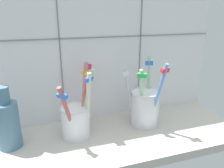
% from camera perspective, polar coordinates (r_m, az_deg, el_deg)
% --- Properties ---
extents(counter_slab, '(0.64, 0.22, 0.02)m').
position_cam_1_polar(counter_slab, '(0.55, 1.01, -14.04)').
color(counter_slab, '#BCB7AD').
rests_on(counter_slab, ground).
extents(tile_wall_back, '(0.64, 0.02, 0.45)m').
position_cam_1_polar(tile_wall_back, '(0.58, -2.83, 10.70)').
color(tile_wall_back, white).
rests_on(tile_wall_back, ground).
extents(toothbrush_cup_left, '(0.10, 0.11, 0.17)m').
position_cam_1_polar(toothbrush_cup_left, '(0.52, -9.07, -8.49)').
color(toothbrush_cup_left, white).
rests_on(toothbrush_cup_left, counter_slab).
extents(toothbrush_cup_right, '(0.09, 0.11, 0.18)m').
position_cam_1_polar(toothbrush_cup_right, '(0.57, 8.57, -5.70)').
color(toothbrush_cup_right, silver).
rests_on(toothbrush_cup_right, counter_slab).
extents(ceramic_vase, '(0.05, 0.05, 0.14)m').
position_cam_1_polar(ceramic_vase, '(0.52, -25.52, -9.14)').
color(ceramic_vase, slate).
rests_on(ceramic_vase, counter_slab).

